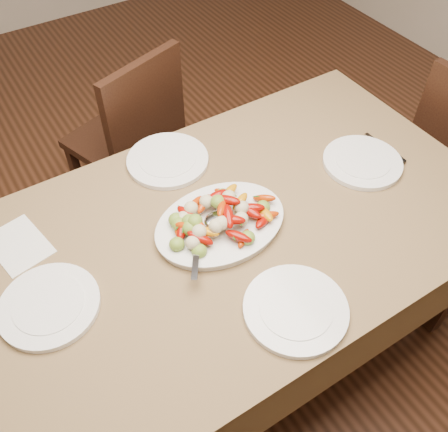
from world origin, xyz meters
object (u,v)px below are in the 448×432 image
chair_far (123,139)px  plate_left (49,306)px  plate_near (296,309)px  plate_right (362,162)px  plate_far (168,160)px  serving_platter (220,225)px  dining_table (224,294)px

chair_far → plate_left: 1.12m
plate_near → plate_right: bearing=31.5°
plate_far → plate_near: size_ratio=1.00×
chair_far → plate_far: size_ratio=3.22×
chair_far → serving_platter: chair_far is taller
dining_table → plate_right: plate_right is taller
chair_far → plate_left: (-0.59, -0.91, 0.29)m
dining_table → chair_far: 0.93m
plate_right → plate_near: same height
plate_near → plate_far: bearing=90.8°
serving_platter → plate_far: 0.37m
plate_near → plate_left: bearing=146.7°
serving_platter → plate_left: bearing=179.5°
dining_table → plate_left: plate_left is taller
dining_table → serving_platter: bearing=119.7°
dining_table → chair_far: size_ratio=1.94×
dining_table → plate_far: plate_far is taller
chair_far → plate_near: bearing=70.7°
chair_far → plate_far: bearing=68.8°
serving_platter → plate_right: bearing=-1.8°
serving_platter → plate_far: (0.00, 0.37, -0.00)m
dining_table → plate_near: 0.53m
serving_platter → plate_far: size_ratio=1.43×
dining_table → plate_right: 0.70m
plate_right → plate_near: (-0.58, -0.35, 0.00)m
plate_right → plate_far: (-0.59, 0.38, 0.00)m
chair_far → serving_platter: 0.96m
plate_far → chair_far: bearing=87.4°
plate_right → plate_near: bearing=-148.5°
chair_far → plate_far: chair_far is taller
plate_far → plate_left: bearing=-147.6°
serving_platter → plate_near: 0.37m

